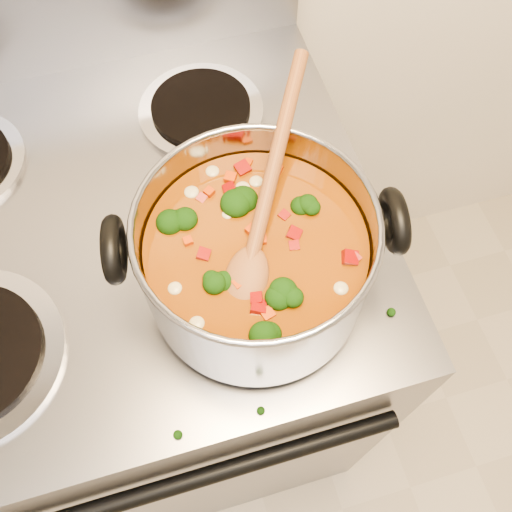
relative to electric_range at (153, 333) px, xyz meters
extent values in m
cube|color=gray|center=(0.00, 0.00, -0.01)|extent=(0.75, 0.65, 0.92)
cube|color=gray|center=(0.00, 0.31, 0.53)|extent=(0.75, 0.03, 0.16)
cylinder|color=black|center=(0.00, -0.34, 0.33)|extent=(0.64, 0.02, 0.02)
cylinder|color=#A5A5AD|center=(0.18, -0.15, 0.46)|extent=(0.23, 0.23, 0.01)
cylinder|color=black|center=(0.18, -0.15, 0.46)|extent=(0.18, 0.18, 0.01)
cylinder|color=#A5A5AD|center=(0.18, 0.15, 0.46)|extent=(0.19, 0.19, 0.01)
cylinder|color=black|center=(0.18, 0.15, 0.46)|extent=(0.15, 0.15, 0.01)
cylinder|color=#97979E|center=(0.18, -0.16, 0.54)|extent=(0.26, 0.26, 0.14)
torus|color=#97979E|center=(0.18, -0.16, 0.61)|extent=(0.27, 0.27, 0.01)
cylinder|color=#7B320B|center=(0.18, -0.16, 0.52)|extent=(0.25, 0.25, 0.10)
torus|color=black|center=(0.03, -0.13, 0.59)|extent=(0.03, 0.08, 0.08)
torus|color=black|center=(0.33, -0.18, 0.59)|extent=(0.03, 0.08, 0.08)
ellipsoid|color=black|center=(0.20, -0.27, 0.57)|extent=(0.04, 0.04, 0.03)
ellipsoid|color=black|center=(0.22, -0.25, 0.57)|extent=(0.04, 0.04, 0.03)
ellipsoid|color=black|center=(0.21, -0.13, 0.57)|extent=(0.04, 0.04, 0.03)
ellipsoid|color=black|center=(0.18, -0.22, 0.57)|extent=(0.04, 0.04, 0.03)
ellipsoid|color=black|center=(0.23, -0.09, 0.57)|extent=(0.04, 0.04, 0.03)
ellipsoid|color=black|center=(0.18, -0.12, 0.57)|extent=(0.04, 0.04, 0.03)
ellipsoid|color=black|center=(0.12, -0.14, 0.57)|extent=(0.04, 0.04, 0.03)
ellipsoid|color=#A01605|center=(0.23, -0.16, 0.57)|extent=(0.01, 0.01, 0.01)
ellipsoid|color=#A01605|center=(0.24, -0.15, 0.57)|extent=(0.01, 0.01, 0.01)
ellipsoid|color=#A01605|center=(0.20, -0.07, 0.57)|extent=(0.01, 0.01, 0.01)
ellipsoid|color=#A01605|center=(0.08, -0.19, 0.57)|extent=(0.01, 0.01, 0.01)
ellipsoid|color=#A01605|center=(0.09, -0.11, 0.57)|extent=(0.01, 0.01, 0.01)
ellipsoid|color=#A01605|center=(0.25, -0.19, 0.57)|extent=(0.01, 0.01, 0.01)
ellipsoid|color=#A01605|center=(0.18, -0.20, 0.57)|extent=(0.01, 0.01, 0.01)
ellipsoid|color=#A01605|center=(0.10, -0.24, 0.57)|extent=(0.01, 0.01, 0.01)
ellipsoid|color=#A01605|center=(0.22, -0.25, 0.57)|extent=(0.01, 0.01, 0.01)
ellipsoid|color=#A01605|center=(0.13, -0.21, 0.57)|extent=(0.01, 0.01, 0.01)
ellipsoid|color=#A01605|center=(0.10, -0.17, 0.57)|extent=(0.01, 0.01, 0.01)
ellipsoid|color=#A01605|center=(0.14, -0.23, 0.57)|extent=(0.01, 0.01, 0.01)
ellipsoid|color=#A01605|center=(0.15, -0.13, 0.57)|extent=(0.01, 0.01, 0.01)
ellipsoid|color=#B23809|center=(0.22, -0.25, 0.57)|extent=(0.01, 0.01, 0.01)
ellipsoid|color=#B23809|center=(0.08, -0.19, 0.57)|extent=(0.01, 0.01, 0.01)
ellipsoid|color=#B23809|center=(0.18, -0.12, 0.57)|extent=(0.01, 0.01, 0.01)
ellipsoid|color=#B23809|center=(0.09, -0.21, 0.57)|extent=(0.01, 0.01, 0.01)
ellipsoid|color=#B23809|center=(0.17, -0.11, 0.57)|extent=(0.01, 0.01, 0.01)
ellipsoid|color=#B23809|center=(0.10, -0.12, 0.57)|extent=(0.01, 0.01, 0.01)
ellipsoid|color=#B23809|center=(0.28, -0.18, 0.57)|extent=(0.01, 0.01, 0.01)
ellipsoid|color=#B23809|center=(0.11, -0.22, 0.57)|extent=(0.01, 0.01, 0.01)
ellipsoid|color=#B23809|center=(0.09, -0.09, 0.57)|extent=(0.01, 0.01, 0.01)
ellipsoid|color=#B23809|center=(0.13, -0.18, 0.57)|extent=(0.01, 0.01, 0.01)
ellipsoid|color=#C6B988|center=(0.27, -0.18, 0.57)|extent=(0.02, 0.02, 0.01)
ellipsoid|color=#C6B988|center=(0.16, -0.19, 0.57)|extent=(0.02, 0.02, 0.01)
ellipsoid|color=#C6B988|center=(0.20, -0.24, 0.57)|extent=(0.02, 0.02, 0.01)
ellipsoid|color=#C6B988|center=(0.17, -0.21, 0.57)|extent=(0.02, 0.02, 0.01)
ellipsoid|color=#C6B988|center=(0.19, -0.06, 0.57)|extent=(0.02, 0.02, 0.01)
ellipsoid|color=#C6B988|center=(0.12, -0.25, 0.57)|extent=(0.02, 0.02, 0.01)
ellipsoid|color=#C6B988|center=(0.28, -0.13, 0.57)|extent=(0.02, 0.02, 0.01)
ellipsoid|color=#C6B988|center=(0.10, -0.15, 0.57)|extent=(0.02, 0.02, 0.01)
ellipsoid|color=brown|center=(0.15, -0.20, 0.57)|extent=(0.08, 0.09, 0.04)
cylinder|color=brown|center=(0.22, -0.08, 0.61)|extent=(0.15, 0.24, 0.09)
ellipsoid|color=black|center=(0.36, -0.16, 0.46)|extent=(0.01, 0.01, 0.01)
ellipsoid|color=black|center=(0.04, -0.02, 0.46)|extent=(0.01, 0.01, 0.01)
ellipsoid|color=black|center=(0.17, -0.31, 0.46)|extent=(0.01, 0.01, 0.01)
ellipsoid|color=black|center=(0.12, 0.05, 0.46)|extent=(0.01, 0.01, 0.01)
camera|label=1|loc=(0.09, -0.45, 1.12)|focal=40.00mm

